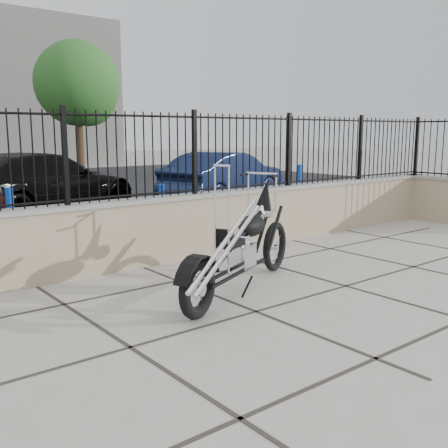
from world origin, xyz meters
TOP-DOWN VIEW (x-y plane):
  - ground_plane at (0.00, 0.00)m, footprint 90.00×90.00m
  - retaining_wall at (0.00, 2.50)m, footprint 14.00×0.36m
  - iron_fence at (0.00, 2.50)m, footprint 14.00×0.08m
  - chopper_motorcycle at (0.31, 0.63)m, footprint 2.58×1.49m
  - car_black at (0.63, 8.01)m, footprint 5.34×3.70m
  - car_blue at (5.35, 7.18)m, footprint 4.36×2.54m
  - bollard_a at (-1.13, 4.50)m, footprint 0.16×0.16m
  - bollard_b at (1.64, 4.48)m, footprint 0.12×0.12m
  - bollard_c at (5.69, 4.76)m, footprint 0.14×0.14m
  - tree_right at (5.15, 16.21)m, footprint 3.32×3.32m

SIDE VIEW (x-z plane):
  - ground_plane at x=0.00m, z-range 0.00..0.00m
  - bollard_b at x=1.64m, z-range 0.00..0.91m
  - retaining_wall at x=0.00m, z-range 0.00..0.96m
  - bollard_a at x=-1.13m, z-range 0.00..1.03m
  - bollard_c at x=5.69m, z-range 0.00..1.11m
  - car_blue at x=5.35m, z-range 0.00..1.36m
  - car_black at x=0.63m, z-range 0.00..1.44m
  - chopper_motorcycle at x=0.31m, z-range 0.00..1.57m
  - iron_fence at x=0.00m, z-range 0.96..2.16m
  - tree_right at x=5.15m, z-range 1.12..6.72m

